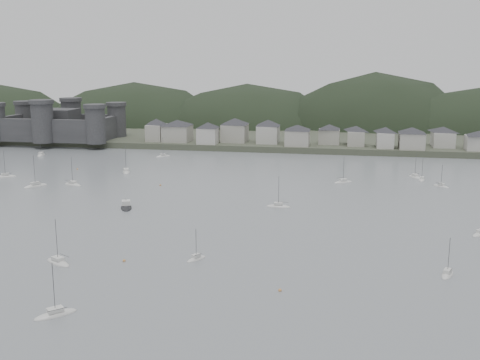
# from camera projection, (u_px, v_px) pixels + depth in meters

# --- Properties ---
(ground) EXTENTS (900.00, 900.00, 0.00)m
(ground) POSITION_uv_depth(u_px,v_px,m) (174.00, 281.00, 119.87)
(ground) COLOR slate
(ground) RESTS_ON ground
(far_shore_land) EXTENTS (900.00, 250.00, 3.00)m
(far_shore_land) POSITION_uv_depth(u_px,v_px,m) (298.00, 123.00, 403.42)
(far_shore_land) COLOR #383D2D
(far_shore_land) RESTS_ON ground
(forested_ridge) EXTENTS (851.55, 103.94, 102.57)m
(forested_ridge) POSITION_uv_depth(u_px,v_px,m) (301.00, 147.00, 380.53)
(forested_ridge) COLOR black
(forested_ridge) RESTS_ON ground
(castle) EXTENTS (66.00, 43.00, 20.00)m
(castle) POSITION_uv_depth(u_px,v_px,m) (58.00, 124.00, 312.28)
(castle) COLOR #313234
(castle) RESTS_ON far_shore_land
(waterfront_town) EXTENTS (451.48, 28.46, 12.92)m
(waterfront_town) POSITION_uv_depth(u_px,v_px,m) (381.00, 135.00, 285.40)
(waterfront_town) COLOR #A29F94
(waterfront_town) RESTS_ON far_shore_land
(moored_fleet) EXTENTS (244.24, 176.85, 12.61)m
(moored_fleet) POSITION_uv_depth(u_px,v_px,m) (176.00, 205.00, 181.01)
(moored_fleet) COLOR silver
(moored_fleet) RESTS_ON ground
(motor_launch_far) EXTENTS (6.53, 9.73, 4.17)m
(motor_launch_far) POSITION_uv_depth(u_px,v_px,m) (126.00, 207.00, 178.50)
(motor_launch_far) COLOR black
(motor_launch_far) RESTS_ON ground
(mooring_buoys) EXTENTS (187.84, 114.23, 0.70)m
(mooring_buoys) POSITION_uv_depth(u_px,v_px,m) (171.00, 219.00, 165.34)
(mooring_buoys) COLOR #C88542
(mooring_buoys) RESTS_ON ground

